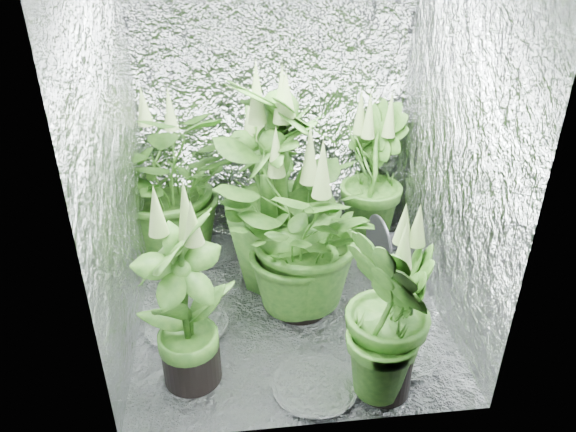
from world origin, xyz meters
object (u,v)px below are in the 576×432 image
(plant_a, at_px, (170,179))
(plant_d, at_px, (281,190))
(plant_c, at_px, (370,178))
(plant_e, at_px, (301,233))
(plant_f, at_px, (185,302))
(plant_g, at_px, (390,315))
(circulation_fan, at_px, (383,251))
(plant_b, at_px, (265,185))

(plant_a, distance_m, plant_d, 0.75)
(plant_c, bearing_deg, plant_e, -128.30)
(plant_e, distance_m, plant_f, 0.72)
(plant_g, distance_m, circulation_fan, 0.93)
(plant_e, distance_m, circulation_fan, 0.66)
(plant_c, xyz_separation_m, plant_d, (-0.59, -0.40, 0.15))
(plant_f, xyz_separation_m, plant_g, (0.86, -0.17, -0.02))
(plant_b, height_order, plant_f, plant_f)
(plant_d, distance_m, circulation_fan, 0.73)
(plant_g, bearing_deg, circulation_fan, 75.54)
(plant_a, height_order, plant_d, plant_d)
(plant_a, height_order, plant_e, plant_a)
(plant_g, height_order, circulation_fan, plant_g)
(plant_e, height_order, plant_g, plant_e)
(plant_c, distance_m, circulation_fan, 0.50)
(circulation_fan, bearing_deg, plant_d, 170.12)
(plant_a, relative_size, plant_e, 0.98)
(plant_a, xyz_separation_m, plant_b, (0.56, -0.03, -0.06))
(plant_b, height_order, plant_c, plant_c)
(plant_f, bearing_deg, circulation_fan, 32.69)
(plant_b, xyz_separation_m, plant_f, (-0.43, -1.07, -0.00))
(plant_b, bearing_deg, circulation_fan, -29.91)
(plant_a, distance_m, plant_f, 1.12)
(plant_a, relative_size, plant_g, 1.13)
(plant_b, bearing_deg, plant_f, -111.86)
(plant_c, height_order, plant_g, plant_c)
(plant_g, relative_size, circulation_fan, 2.34)
(plant_a, distance_m, plant_c, 1.22)
(plant_b, bearing_deg, plant_a, 176.65)
(plant_c, relative_size, plant_f, 0.99)
(plant_f, height_order, plant_g, plant_f)
(plant_d, xyz_separation_m, circulation_fan, (0.59, -0.01, -0.43))
(circulation_fan, bearing_deg, plant_b, 141.41)
(plant_a, distance_m, plant_g, 1.62)
(plant_g, bearing_deg, plant_a, 127.94)
(plant_b, relative_size, plant_f, 0.99)
(plant_c, bearing_deg, plant_d, -146.07)
(plant_g, bearing_deg, plant_e, 115.74)
(plant_g, bearing_deg, plant_f, 168.90)
(plant_c, bearing_deg, plant_f, -134.40)
(plant_d, distance_m, plant_e, 0.29)
(plant_f, height_order, circulation_fan, plant_f)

